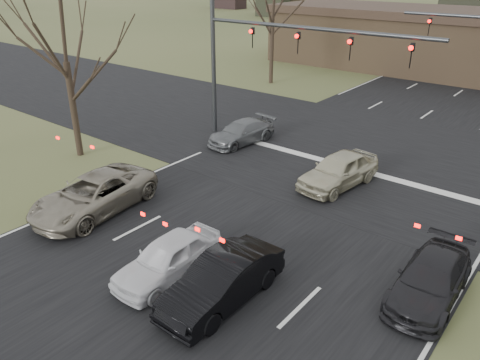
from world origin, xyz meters
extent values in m
plane|color=#48512B|center=(0.00, 0.00, 0.00)|extent=(360.00, 360.00, 0.00)
cube|color=black|center=(0.00, 15.00, 0.01)|extent=(200.00, 14.00, 0.02)
cylinder|color=#383A3D|center=(-8.50, 13.00, 4.00)|extent=(0.24, 0.24, 8.00)
cylinder|color=#383A3D|center=(-2.50, 13.00, 6.20)|extent=(12.00, 0.18, 0.18)
imported|color=black|center=(-5.83, 13.00, 5.50)|extent=(0.16, 0.20, 1.00)
imported|color=black|center=(-3.17, 13.00, 5.50)|extent=(0.16, 0.20, 1.00)
imported|color=black|center=(-0.50, 13.00, 5.50)|extent=(0.16, 0.20, 1.00)
imported|color=black|center=(2.17, 13.00, 5.50)|extent=(0.16, 0.20, 1.00)
imported|color=black|center=(-0.43, 23.00, 5.50)|extent=(0.16, 0.20, 1.00)
cylinder|color=black|center=(-11.50, 6.00, 2.34)|extent=(0.32, 0.32, 4.68)
cylinder|color=black|center=(-13.00, 25.00, 2.61)|extent=(0.32, 0.32, 5.23)
imported|color=gray|center=(-5.83, 2.86, 0.73)|extent=(3.03, 5.49, 1.45)
imported|color=white|center=(-0.50, 1.74, 0.65)|extent=(1.57, 3.83, 1.30)
imported|color=black|center=(1.58, 1.87, 0.69)|extent=(1.48, 4.21, 1.39)
imported|color=black|center=(6.15, 5.73, 0.60)|extent=(1.80, 4.16, 1.19)
imported|color=slate|center=(-6.15, 12.50, 0.59)|extent=(2.16, 4.27, 1.19)
imported|color=beige|center=(0.50, 10.89, 0.73)|extent=(2.29, 4.49, 1.46)
camera|label=1|loc=(8.71, -6.28, 8.86)|focal=35.00mm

